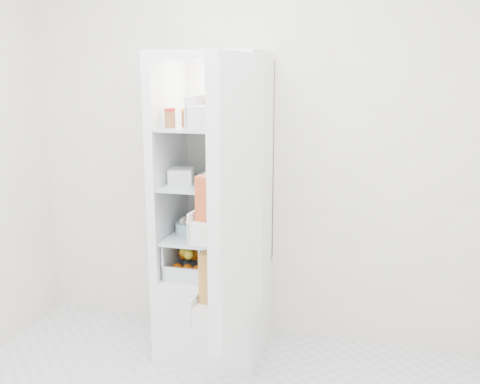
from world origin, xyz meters
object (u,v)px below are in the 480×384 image
(fridge_door, at_px, (232,203))
(refrigerator, at_px, (216,244))
(red_cabbage, at_px, (217,219))
(mushroom_bowl, at_px, (188,228))

(fridge_door, bearing_deg, refrigerator, 28.13)
(red_cabbage, height_order, fridge_door, fridge_door)
(refrigerator, distance_m, red_cabbage, 0.18)
(refrigerator, height_order, mushroom_bowl, refrigerator)
(refrigerator, distance_m, mushroom_bowl, 0.21)
(refrigerator, relative_size, fridge_door, 1.38)
(red_cabbage, relative_size, fridge_door, 0.13)
(red_cabbage, xyz_separation_m, fridge_door, (0.26, -0.59, 0.26))
(refrigerator, xyz_separation_m, red_cabbage, (0.02, -0.05, 0.17))
(fridge_door, bearing_deg, red_cabbage, 28.36)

